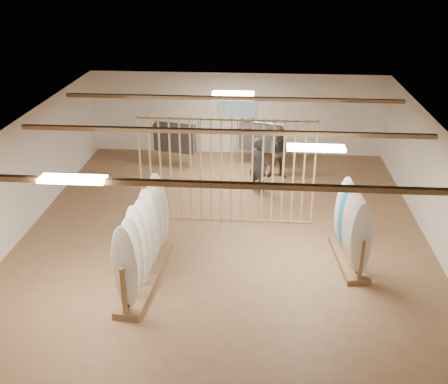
# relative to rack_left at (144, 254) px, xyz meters

# --- Properties ---
(floor) EXTENTS (12.00, 12.00, 0.00)m
(floor) POSITION_rel_rack_left_xyz_m (1.53, 2.08, -0.67)
(floor) COLOR olive
(floor) RESTS_ON ground
(ceiling) EXTENTS (12.00, 12.00, 0.00)m
(ceiling) POSITION_rel_rack_left_xyz_m (1.53, 2.08, 2.13)
(ceiling) COLOR gray
(ceiling) RESTS_ON ground
(wall_back) EXTENTS (12.00, 0.00, 12.00)m
(wall_back) POSITION_rel_rack_left_xyz_m (1.53, 8.08, 0.73)
(wall_back) COLOR silver
(wall_back) RESTS_ON ground
(wall_front) EXTENTS (12.00, 0.00, 12.00)m
(wall_front) POSITION_rel_rack_left_xyz_m (1.53, -3.92, 0.73)
(wall_front) COLOR silver
(wall_front) RESTS_ON ground
(wall_left) EXTENTS (0.00, 12.00, 12.00)m
(wall_left) POSITION_rel_rack_left_xyz_m (-3.47, 2.08, 0.73)
(wall_left) COLOR silver
(wall_left) RESTS_ON ground
(wall_right) EXTENTS (0.00, 12.00, 12.00)m
(wall_right) POSITION_rel_rack_left_xyz_m (6.53, 2.08, 0.73)
(wall_right) COLOR silver
(wall_right) RESTS_ON ground
(ceiling_slats) EXTENTS (9.50, 6.12, 0.10)m
(ceiling_slats) POSITION_rel_rack_left_xyz_m (1.53, 2.08, 2.05)
(ceiling_slats) COLOR brown
(ceiling_slats) RESTS_ON ground
(light_panels) EXTENTS (1.20, 0.35, 0.06)m
(light_panels) POSITION_rel_rack_left_xyz_m (1.53, 2.08, 2.07)
(light_panels) COLOR white
(light_panels) RESTS_ON ground
(bamboo_partition) EXTENTS (4.45, 0.05, 2.78)m
(bamboo_partition) POSITION_rel_rack_left_xyz_m (1.53, 2.88, 0.73)
(bamboo_partition) COLOR tan
(bamboo_partition) RESTS_ON ground
(poster) EXTENTS (1.40, 0.03, 0.90)m
(poster) POSITION_rel_rack_left_xyz_m (1.53, 8.06, 0.93)
(poster) COLOR #3886C5
(poster) RESTS_ON ground
(rack_left) EXTENTS (0.74, 2.83, 1.96)m
(rack_left) POSITION_rel_rack_left_xyz_m (0.00, 0.00, 0.00)
(rack_left) COLOR brown
(rack_left) RESTS_ON floor
(rack_right) EXTENTS (0.70, 1.97, 1.84)m
(rack_right) POSITION_rel_rack_left_xyz_m (4.45, 1.10, -0.05)
(rack_right) COLOR brown
(rack_right) RESTS_ON floor
(clothing_rack_a) EXTENTS (1.42, 0.68, 1.56)m
(clothing_rack_a) POSITION_rel_rack_left_xyz_m (-0.39, 6.53, 0.34)
(clothing_rack_a) COLOR silver
(clothing_rack_a) RESTS_ON floor
(clothing_rack_b) EXTENTS (1.39, 0.74, 1.55)m
(clothing_rack_b) POSITION_rel_rack_left_xyz_m (2.35, 6.82, 0.34)
(clothing_rack_b) COLOR silver
(clothing_rack_b) RESTS_ON floor
(shopper_a) EXTENTS (0.82, 0.75, 1.86)m
(shopper_a) POSITION_rel_rack_left_xyz_m (2.30, 4.88, 0.26)
(shopper_a) COLOR #292B32
(shopper_a) RESTS_ON floor
(shopper_b) EXTENTS (0.89, 0.70, 1.83)m
(shopper_b) POSITION_rel_rack_left_xyz_m (2.97, 5.93, 0.24)
(shopper_b) COLOR #343028
(shopper_b) RESTS_ON floor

